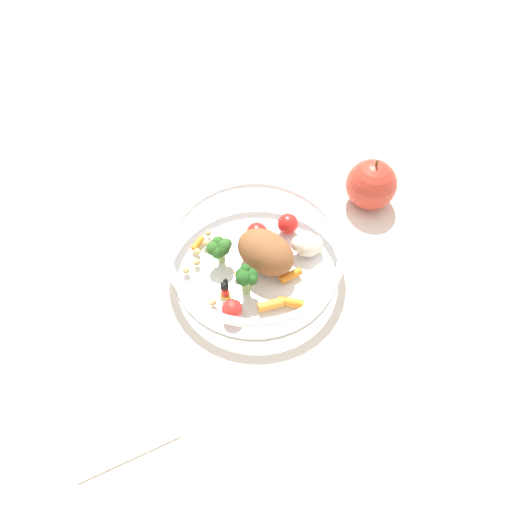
{
  "coord_description": "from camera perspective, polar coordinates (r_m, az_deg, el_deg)",
  "views": [
    {
      "loc": [
        -0.18,
        -0.38,
        0.62
      ],
      "look_at": [
        0.02,
        -0.0,
        0.03
      ],
      "focal_mm": 36.39,
      "sensor_mm": 36.0,
      "label": 1
    }
  ],
  "objects": [
    {
      "name": "loose_apple",
      "position": [
        0.83,
        12.56,
        7.68
      ],
      "size": [
        0.08,
        0.08,
        0.09
      ],
      "color": "#BC3828",
      "rests_on": "ground_plane"
    },
    {
      "name": "food_container",
      "position": [
        0.73,
        0.44,
        0.16
      ],
      "size": [
        0.25,
        0.25,
        0.07
      ],
      "color": "white",
      "rests_on": "ground_plane"
    },
    {
      "name": "folded_napkin",
      "position": [
        0.68,
        -15.29,
        -16.18
      ],
      "size": [
        0.13,
        0.13,
        0.01
      ],
      "primitive_type": "cube",
      "rotation": [
        0.0,
        0.0,
        -0.04
      ],
      "color": "silver",
      "rests_on": "ground_plane"
    },
    {
      "name": "ground_plane",
      "position": [
        0.75,
        -1.18,
        -1.61
      ],
      "size": [
        2.4,
        2.4,
        0.0
      ],
      "primitive_type": "plane",
      "color": "silver"
    }
  ]
}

